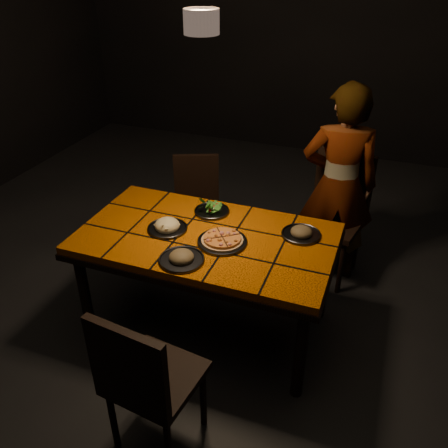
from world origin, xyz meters
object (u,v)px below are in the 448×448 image
(diner, at_px, (339,186))
(plate_pasta, at_px, (167,227))
(chair_near, at_px, (145,378))
(plate_pizza, at_px, (222,240))
(chair_far_right, at_px, (336,207))
(dining_table, at_px, (207,245))
(chair_far_left, at_px, (197,198))

(diner, height_order, plate_pasta, diner)
(chair_near, height_order, diner, diner)
(plate_pizza, relative_size, plate_pasta, 1.40)
(diner, relative_size, plate_pasta, 6.01)
(chair_far_right, bearing_deg, dining_table, -113.22)
(chair_near, xyz_separation_m, chair_far_right, (0.60, 1.98, 0.03))
(dining_table, relative_size, chair_far_left, 1.94)
(chair_far_left, distance_m, diner, 1.18)
(chair_far_right, bearing_deg, chair_near, -95.69)
(chair_far_right, xyz_separation_m, diner, (0.00, -0.04, 0.21))
(dining_table, bearing_deg, plate_pasta, -174.05)
(dining_table, xyz_separation_m, chair_far_right, (0.68, 0.99, -0.10))
(chair_near, bearing_deg, dining_table, -78.36)
(diner, bearing_deg, plate_pizza, 50.39)
(plate_pasta, bearing_deg, diner, 46.05)
(chair_far_right, distance_m, diner, 0.21)
(chair_near, xyz_separation_m, diner, (0.60, 1.93, 0.24))
(chair_near, distance_m, chair_far_right, 2.06)
(chair_near, height_order, plate_pasta, chair_near)
(plate_pizza, distance_m, plate_pasta, 0.39)
(dining_table, bearing_deg, chair_far_left, 117.13)
(chair_far_left, relative_size, plate_pizza, 2.32)
(chair_far_right, xyz_separation_m, plate_pasta, (-0.94, -1.02, 0.20))
(diner, height_order, plate_pizza, diner)
(chair_far_left, bearing_deg, plate_pizza, -80.82)
(chair_far_left, bearing_deg, plate_pasta, -100.16)
(chair_near, bearing_deg, diner, -100.18)
(chair_near, height_order, chair_far_right, chair_far_right)
(chair_far_right, bearing_deg, diner, -75.44)
(chair_far_left, distance_m, plate_pizza, 1.16)
(chair_near, xyz_separation_m, plate_pizza, (0.05, 0.94, 0.23))
(diner, bearing_deg, plate_pasta, 35.47)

